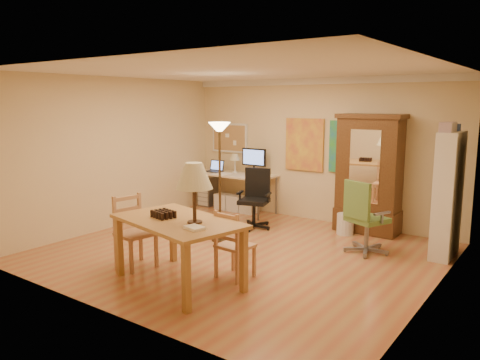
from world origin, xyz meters
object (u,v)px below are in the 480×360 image
Objects in this scene: office_chair_black at (255,212)px; armoire at (369,182)px; computer_desk at (236,188)px; office_chair_green at (365,234)px; dining_table at (184,208)px; bookshelf at (448,196)px.

office_chair_black is 2.08m from armoire.
computer_desk reaches higher than office_chair_green.
bookshelf is (2.36, 3.06, -0.07)m from dining_table.
office_chair_black is 0.52× the size of armoire.
office_chair_green is at bearing -18.45° from computer_desk.
office_chair_black is 0.96× the size of office_chair_green.
armoire is (1.77, 0.91, 0.61)m from office_chair_black.
office_chair_green is 1.34m from armoire.
bookshelf is at bearing 26.90° from office_chair_green.
bookshelf is at bearing -23.69° from armoire.
armoire is (-0.39, 1.14, 0.60)m from office_chair_green.
armoire is at bearing 27.22° from office_chair_black.
computer_desk is 3.35m from office_chair_green.
computer_desk is 1.33m from office_chair_black.
office_chair_green is 0.54× the size of armoire.
bookshelf is (3.18, 0.29, 0.63)m from office_chair_black.
armoire is at bearing 75.45° from dining_table.
dining_table is at bearing -73.57° from office_chair_black.
computer_desk reaches higher than office_chair_black.
armoire is at bearing 156.31° from bookshelf.
office_chair_black is at bearing 174.01° from office_chair_green.
dining_table is 1.71× the size of office_chair_black.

